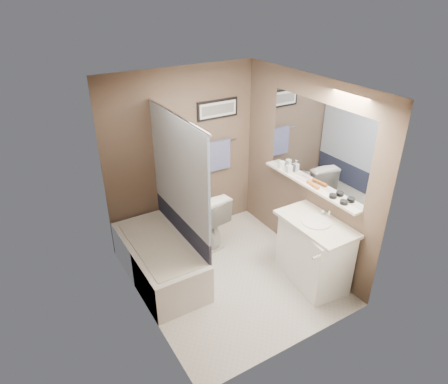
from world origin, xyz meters
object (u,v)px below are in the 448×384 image
candle_bowl_near (344,202)px  toilet (202,217)px  bathtub (159,261)px  hair_brush_front (313,185)px  soap_bottle (289,167)px  glass_jar (282,165)px  candle_bowl_far (333,196)px  vanity (313,253)px

candle_bowl_near → toilet: bearing=120.9°
bathtub → hair_brush_front: (1.79, -0.68, 0.89)m
toilet → soap_bottle: bearing=137.9°
candle_bowl_near → hair_brush_front: (0.00, 0.50, 0.00)m
toilet → candle_bowl_near: bearing=112.6°
glass_jar → hair_brush_front: bearing=-90.0°
candle_bowl_far → glass_jar: (0.00, 0.94, 0.03)m
bathtub → soap_bottle: (1.79, -0.22, 0.94)m
toilet → candle_bowl_near: (0.96, -1.60, 0.73)m
vanity → glass_jar: glass_jar is taller
candle_bowl_far → hair_brush_front: size_ratio=0.41×
candle_bowl_near → hair_brush_front: bearing=90.0°
toilet → glass_jar: size_ratio=8.11×
toilet → vanity: size_ratio=0.90×
candle_bowl_far → soap_bottle: 0.79m
candle_bowl_far → hair_brush_front: 0.34m
bathtub → vanity: size_ratio=1.67×
vanity → candle_bowl_near: bearing=-36.3°
toilet → hair_brush_front: size_ratio=3.69×
bathtub → hair_brush_front: 2.11m
vanity → candle_bowl_far: size_ratio=10.00×
bathtub → glass_jar: bearing=-2.7°
vanity → candle_bowl_near: (0.19, -0.18, 0.73)m
toilet → candle_bowl_near: size_ratio=9.01×
hair_brush_front → soap_bottle: size_ratio=1.46×
candle_bowl_far → vanity: bearing=176.6°
bathtub → toilet: toilet is taller
hair_brush_front → soap_bottle: 0.46m
hair_brush_front → glass_jar: bearing=90.0°
toilet → candle_bowl_far: size_ratio=9.01×
bathtub → hair_brush_front: hair_brush_front is taller
vanity → hair_brush_front: size_ratio=4.09×
bathtub → candle_bowl_near: candle_bowl_near is taller
toilet → vanity: (0.77, -1.42, -0.01)m
bathtub → candle_bowl_far: (1.79, -1.02, 0.89)m
bathtub → vanity: bearing=-32.3°
toilet → bathtub: bearing=18.4°
vanity → candle_bowl_near: candle_bowl_near is taller
candle_bowl_near → soap_bottle: bearing=90.0°
candle_bowl_near → bathtub: bearing=146.4°
vanity → toilet: bearing=126.2°
bathtub → vanity: vanity is taller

